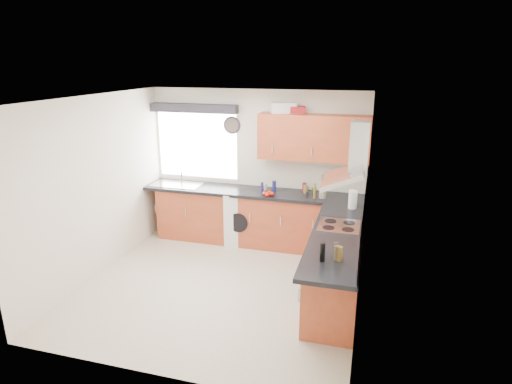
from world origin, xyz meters
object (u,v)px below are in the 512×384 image
(extractor_hood, at_px, (351,161))
(washing_machine, at_px, (244,216))
(upper_cabinets, at_px, (314,138))
(oven, at_px, (337,261))

(extractor_hood, relative_size, washing_machine, 0.88)
(upper_cabinets, bearing_deg, washing_machine, -174.55)
(extractor_hood, height_order, washing_machine, extractor_hood)
(oven, height_order, upper_cabinets, upper_cabinets)
(extractor_hood, distance_m, washing_machine, 2.51)
(oven, bearing_deg, extractor_hood, -0.00)
(extractor_hood, bearing_deg, upper_cabinets, 116.13)
(oven, distance_m, extractor_hood, 1.35)
(oven, xyz_separation_m, washing_machine, (-1.65, 1.22, 0.02))
(oven, height_order, extractor_hood, extractor_hood)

